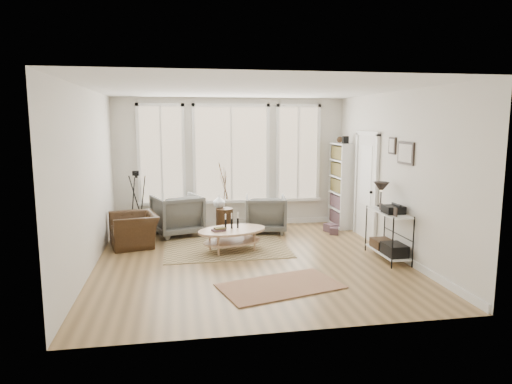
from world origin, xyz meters
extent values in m
plane|color=#997748|center=(0.00, 0.00, 0.00)|extent=(5.50, 5.50, 0.00)
plane|color=white|center=(0.00, 0.00, 2.90)|extent=(5.50, 5.50, 0.00)
cube|color=silver|center=(0.00, 2.75, 1.45)|extent=(5.20, 0.04, 2.90)
cube|color=silver|center=(0.00, -2.75, 1.45)|extent=(5.20, 0.04, 2.90)
cube|color=silver|center=(-2.60, 0.00, 1.45)|extent=(0.04, 5.50, 2.90)
cube|color=silver|center=(2.60, 0.00, 1.45)|extent=(0.04, 5.50, 2.90)
cube|color=white|center=(0.00, 2.74, 0.06)|extent=(5.10, 0.04, 0.12)
cube|color=white|center=(2.58, 0.00, 0.06)|extent=(0.03, 5.40, 0.12)
cube|color=beige|center=(0.00, 2.73, 1.65)|extent=(1.60, 0.03, 2.10)
cube|color=beige|center=(-1.55, 2.73, 1.65)|extent=(0.90, 0.03, 2.10)
cube|color=beige|center=(1.55, 2.73, 1.65)|extent=(0.90, 0.03, 2.10)
cube|color=white|center=(0.00, 2.71, 1.65)|extent=(1.74, 0.06, 2.24)
cube|color=white|center=(-1.55, 2.71, 1.65)|extent=(1.04, 0.06, 2.24)
cube|color=white|center=(1.55, 2.71, 1.65)|extent=(1.04, 0.06, 2.24)
cube|color=white|center=(0.00, 2.69, 0.57)|extent=(4.10, 0.12, 0.06)
cube|color=white|center=(2.58, 1.15, 1.05)|extent=(0.04, 0.88, 2.10)
cube|color=white|center=(2.56, 1.15, 1.30)|extent=(0.01, 0.55, 1.20)
cube|color=white|center=(2.56, 0.66, 1.05)|extent=(0.06, 0.08, 2.18)
cube|color=white|center=(2.56, 1.64, 1.05)|extent=(0.06, 0.08, 2.18)
cube|color=white|center=(2.56, 1.15, 2.14)|extent=(0.06, 1.06, 0.08)
sphere|color=black|center=(2.53, 0.82, 1.00)|extent=(0.06, 0.06, 0.06)
cube|color=white|center=(2.43, 1.81, 0.95)|extent=(0.30, 0.03, 1.90)
cube|color=white|center=(2.43, 2.63, 0.95)|extent=(0.30, 0.03, 1.90)
cube|color=white|center=(2.58, 2.23, 0.95)|extent=(0.02, 0.85, 1.90)
cube|color=white|center=(2.43, 2.23, 0.95)|extent=(0.30, 0.81, 1.90)
cube|color=brown|center=(2.43, 2.23, 0.95)|extent=(0.24, 0.75, 1.76)
cube|color=black|center=(2.43, 2.02, 1.98)|extent=(0.12, 0.10, 0.16)
sphere|color=#362213|center=(2.43, 2.38, 1.97)|extent=(0.14, 0.14, 0.14)
cube|color=white|center=(2.38, -0.30, 0.12)|extent=(0.37, 1.07, 0.03)
cube|color=white|center=(2.38, -0.30, 0.82)|extent=(0.37, 1.07, 0.02)
cylinder|color=black|center=(2.20, -0.83, 0.42)|extent=(0.02, 0.02, 0.85)
cylinder|color=black|center=(2.56, -0.83, 0.42)|extent=(0.02, 0.02, 0.85)
cylinder|color=black|center=(2.20, 0.23, 0.42)|extent=(0.02, 0.02, 0.85)
cylinder|color=black|center=(2.56, 0.23, 0.42)|extent=(0.02, 0.02, 0.85)
cylinder|color=black|center=(2.38, 0.05, 0.88)|extent=(0.14, 0.14, 0.02)
cylinder|color=black|center=(2.38, 0.05, 1.01)|extent=(0.02, 0.02, 0.30)
cone|color=black|center=(2.38, 0.05, 1.21)|extent=(0.28, 0.28, 0.18)
cube|color=black|center=(2.38, -0.45, 0.91)|extent=(0.32, 0.30, 0.13)
cube|color=black|center=(2.38, -0.55, 0.23)|extent=(0.32, 0.45, 0.20)
cube|color=#362213|center=(2.38, -0.08, 0.21)|extent=(0.32, 0.40, 0.16)
cube|color=black|center=(2.28, -0.72, 0.91)|extent=(0.02, 0.10, 0.14)
cube|color=black|center=(2.28, -0.18, 0.91)|extent=(0.02, 0.10, 0.12)
cube|color=black|center=(2.58, -0.40, 1.85)|extent=(0.03, 0.52, 0.38)
cube|color=silver|center=(2.56, -0.40, 1.85)|extent=(0.01, 0.44, 0.30)
cube|color=black|center=(2.58, 0.10, 1.95)|extent=(0.03, 0.24, 0.30)
cube|color=silver|center=(2.56, 0.10, 1.95)|extent=(0.01, 0.18, 0.24)
cube|color=brown|center=(-0.34, 0.85, 0.01)|extent=(2.33, 1.75, 0.01)
cube|color=brown|center=(0.23, -1.33, 0.01)|extent=(1.91, 1.38, 0.01)
ellipsoid|color=tan|center=(-0.24, 0.63, 0.19)|extent=(1.27, 1.01, 0.03)
ellipsoid|color=tan|center=(-0.24, 0.63, 0.39)|extent=(1.49, 1.18, 0.04)
cylinder|color=tan|center=(-0.60, 0.43, 0.19)|extent=(0.04, 0.04, 0.37)
cylinder|color=tan|center=(0.12, 0.43, 0.19)|extent=(0.04, 0.04, 0.37)
cylinder|color=tan|center=(-0.60, 0.84, 0.19)|extent=(0.04, 0.04, 0.37)
cylinder|color=tan|center=(0.12, 0.84, 0.19)|extent=(0.04, 0.04, 0.37)
cylinder|color=black|center=(-0.36, 0.69, 0.51)|extent=(0.04, 0.04, 0.19)
cylinder|color=black|center=(-0.24, 0.69, 0.51)|extent=(0.04, 0.04, 0.19)
cylinder|color=black|center=(-0.12, 0.69, 0.51)|extent=(0.04, 0.04, 0.19)
cube|color=#334928|center=(-0.49, 0.54, 0.44)|extent=(0.23, 0.16, 0.06)
imported|color=#61625D|center=(-1.24, 2.05, 0.43)|extent=(1.18, 1.20, 0.86)
imported|color=#61625D|center=(0.65, 2.00, 0.40)|extent=(0.98, 1.00, 0.80)
cylinder|color=#362213|center=(-0.24, 1.98, 0.27)|extent=(0.36, 0.36, 0.55)
imported|color=silver|center=(-0.34, 2.11, 0.68)|extent=(0.26, 0.26, 0.27)
imported|color=#362213|center=(-2.06, 1.33, 0.31)|extent=(1.13, 1.04, 0.62)
cylinder|color=black|center=(-2.04, 2.02, 1.26)|extent=(0.06, 0.06, 0.06)
cube|color=black|center=(-2.04, 2.02, 1.33)|extent=(0.15, 0.11, 0.10)
cylinder|color=black|center=(-2.04, 1.94, 1.33)|extent=(0.06, 0.08, 0.06)
cube|color=brown|center=(2.05, 1.75, 0.09)|extent=(0.29, 0.32, 0.17)
cube|color=brown|center=(2.05, 1.54, 0.07)|extent=(0.25, 0.28, 0.15)
camera|label=1|loc=(-1.20, -7.51, 2.37)|focal=32.00mm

